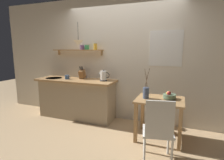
{
  "coord_description": "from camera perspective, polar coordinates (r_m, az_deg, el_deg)",
  "views": [
    {
      "loc": [
        1.22,
        -3.18,
        1.59
      ],
      "look_at": [
        -0.1,
        0.25,
        0.95
      ],
      "focal_mm": 29.09,
      "sensor_mm": 36.0,
      "label": 1
    }
  ],
  "objects": [
    {
      "name": "ground_plane",
      "position": [
        3.76,
        0.05,
        -15.16
      ],
      "size": [
        14.0,
        14.0,
        0.0
      ],
      "primitive_type": "plane",
      "color": "tan"
    },
    {
      "name": "back_wall",
      "position": [
        3.97,
        6.21,
        6.38
      ],
      "size": [
        6.8,
        0.11,
        2.7
      ],
      "color": "silver",
      "rests_on": "ground_plane"
    },
    {
      "name": "kitchen_counter",
      "position": [
        4.29,
        -11.01,
        -5.61
      ],
      "size": [
        1.83,
        0.63,
        0.9
      ],
      "color": "tan",
      "rests_on": "ground_plane"
    },
    {
      "name": "wall_shelf",
      "position": [
        4.26,
        -9.63,
        9.59
      ],
      "size": [
        1.25,
        0.2,
        0.28
      ],
      "color": "tan"
    },
    {
      "name": "dining_table",
      "position": [
        3.29,
        14.74,
        -8.15
      ],
      "size": [
        0.8,
        0.67,
        0.73
      ],
      "color": "tan",
      "rests_on": "ground_plane"
    },
    {
      "name": "dining_chair_near",
      "position": [
        2.63,
        14.38,
        -14.66
      ],
      "size": [
        0.49,
        0.49,
        0.94
      ],
      "color": "white",
      "rests_on": "ground_plane"
    },
    {
      "name": "fruit_bowl",
      "position": [
        3.3,
        17.52,
        -4.66
      ],
      "size": [
        0.22,
        0.22,
        0.15
      ],
      "color": "slate",
      "rests_on": "dining_table"
    },
    {
      "name": "twig_vase",
      "position": [
        3.22,
        10.64,
        -3.92
      ],
      "size": [
        0.1,
        0.1,
        0.53
      ],
      "color": "#475675",
      "rests_on": "dining_table"
    },
    {
      "name": "electric_kettle",
      "position": [
        3.89,
        -2.62,
        1.27
      ],
      "size": [
        0.24,
        0.15,
        0.24
      ],
      "color": "black",
      "rests_on": "kitchen_counter"
    },
    {
      "name": "knife_block",
      "position": [
        4.21,
        -9.36,
        1.88
      ],
      "size": [
        0.11,
        0.19,
        0.29
      ],
      "color": "brown",
      "rests_on": "kitchen_counter"
    },
    {
      "name": "coffee_mug_by_sink",
      "position": [
        4.25,
        -13.94,
        0.9
      ],
      "size": [
        0.13,
        0.1,
        0.09
      ],
      "color": "#3D5B89",
      "rests_on": "kitchen_counter"
    },
    {
      "name": "pendant_lamp",
      "position": [
        3.99,
        -10.53,
        11.4
      ],
      "size": [
        0.22,
        0.22,
        0.48
      ],
      "color": "black"
    }
  ]
}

